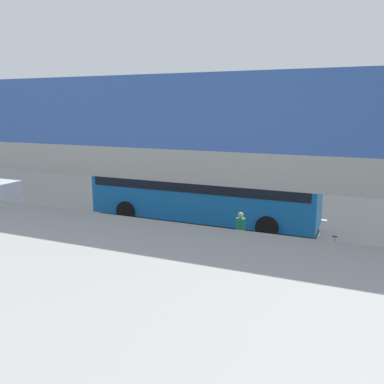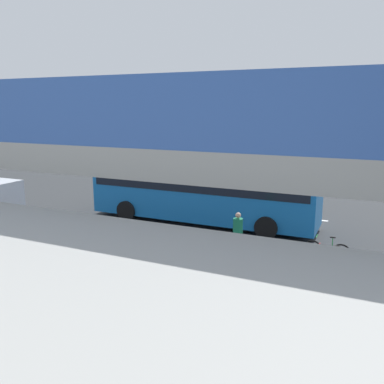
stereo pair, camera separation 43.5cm
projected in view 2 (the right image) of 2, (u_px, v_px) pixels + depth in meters
ground at (187, 217)px, 21.79m from camera, size 80.00×80.00×0.00m
city_bus at (201, 186)px, 20.37m from camera, size 11.54×2.85×3.15m
bicycle_green at (327, 251)px, 15.57m from camera, size 1.77×0.44×0.96m
bicycle_red at (330, 261)px, 14.58m from camera, size 1.77×0.44×0.96m
pedestrian at (238, 235)px, 15.84m from camera, size 0.38×0.38×1.79m
lane_dash_leftmost at (308, 219)px, 21.38m from camera, size 2.00×0.20×0.01m
lane_dash_left at (236, 211)px, 23.00m from camera, size 2.00×0.20×0.01m
lane_dash_centre at (173, 204)px, 24.62m from camera, size 2.00×0.20×0.01m
lane_dash_right at (118, 198)px, 26.25m from camera, size 2.00×0.20×0.01m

